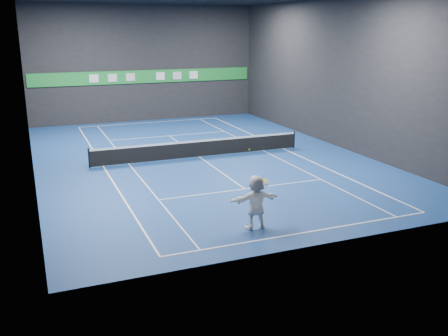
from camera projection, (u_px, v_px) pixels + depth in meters
name	position (u px, v px, depth m)	size (l,w,h in m)	color
ground	(200.00, 157.00, 28.82)	(26.00, 26.00, 0.00)	navy
wall_back	(145.00, 64.00, 39.22)	(18.00, 0.10, 9.00)	black
wall_front	(331.00, 115.00, 15.99)	(18.00, 0.10, 9.00)	black
wall_left	(25.00, 85.00, 24.38)	(0.10, 26.00, 9.00)	black
wall_right	(336.00, 73.00, 30.83)	(0.10, 26.00, 9.00)	black
baseline_near	(306.00, 232.00, 18.19)	(10.98, 0.08, 0.01)	white
baseline_far	(150.00, 122.00, 39.44)	(10.98, 0.08, 0.01)	white
sideline_doubles_left	(103.00, 166.00, 26.85)	(0.08, 23.78, 0.01)	white
sideline_doubles_right	(284.00, 149.00, 30.79)	(0.08, 23.78, 0.01)	white
sideline_singles_left	(129.00, 164.00, 27.35)	(0.06, 23.78, 0.01)	white
sideline_singles_right	(263.00, 151.00, 30.29)	(0.06, 23.78, 0.01)	white
service_line_near	(245.00, 189.00, 23.10)	(8.23, 0.06, 0.01)	white
service_line_far	(169.00, 136.00, 34.54)	(8.23, 0.06, 0.01)	white
center_service_line	(200.00, 157.00, 28.82)	(0.06, 12.80, 0.01)	white
player	(256.00, 202.00, 18.32)	(1.90, 0.61, 2.05)	white
tennis_ball	(249.00, 150.00, 17.93)	(0.07, 0.07, 0.07)	#B9E926
tennis_net	(199.00, 148.00, 28.67)	(12.50, 0.10, 1.07)	black
sponsor_banner	(145.00, 77.00, 39.43)	(17.64, 0.11, 1.00)	green
tennis_racket	(264.00, 185.00, 18.31)	(0.46, 0.37, 0.66)	red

